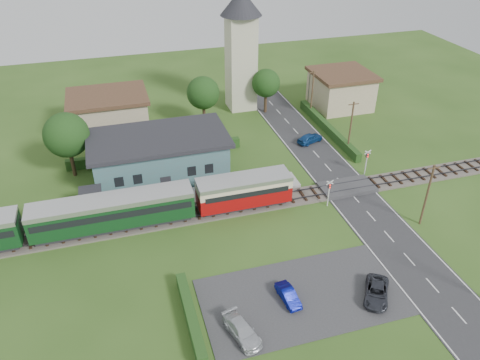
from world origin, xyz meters
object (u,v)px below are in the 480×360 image
object	(u,v)px
pedestrian_near	(230,181)
house_west	(109,113)
equipment_hut	(92,201)
crossing_signal_near	(329,189)
car_park_blue	(288,295)
station_building	(160,156)
car_park_dark	(377,292)
train	(80,217)
car_park_silver	(242,331)
church_tower	(241,42)
house_east	(341,89)
car_on_road	(310,138)
pedestrian_far	(132,202)
crossing_signal_far	(367,159)

from	to	relation	value
pedestrian_near	house_west	bearing A→B (deg)	-40.09
equipment_hut	pedestrian_near	distance (m)	15.07
crossing_signal_near	car_park_blue	distance (m)	14.86
station_building	car_park_dark	distance (m)	28.83
train	car_park_silver	xyz separation A→B (m)	(11.66, -16.50, -1.51)
church_tower	house_east	bearing A→B (deg)	-14.93
car_on_road	pedestrian_near	world-z (taller)	pedestrian_near
pedestrian_near	house_east	bearing A→B (deg)	-122.65
equipment_hut	pedestrian_far	distance (m)	4.12
house_west	crossing_signal_near	xyz separation A→B (m)	(21.40, -25.41, -0.65)
station_building	crossing_signal_far	world-z (taller)	station_building
house_west	pedestrian_far	world-z (taller)	house_west
crossing_signal_near	church_tower	bearing A→B (deg)	92.82
station_building	crossing_signal_far	xyz separation A→B (m)	(23.60, -6.60, -0.55)
station_building	crossing_signal_near	xyz separation A→B (m)	(16.40, -11.40, -0.55)
crossing_signal_far	car_park_silver	xyz separation A→B (m)	(-21.10, -18.89, -1.48)
car_on_road	pedestrian_far	world-z (taller)	pedestrian_far
train	pedestrian_far	world-z (taller)	train
car_park_blue	pedestrian_near	world-z (taller)	pedestrian_near
pedestrian_far	equipment_hut	bearing A→B (deg)	84.14
house_east	crossing_signal_far	bearing A→B (deg)	-108.08
equipment_hut	train	distance (m)	3.43
equipment_hut	train	world-z (taller)	train
crossing_signal_far	train	bearing A→B (deg)	-175.82
pedestrian_near	train	bearing A→B (deg)	30.13
car_park_silver	car_park_blue	bearing A→B (deg)	11.89
equipment_hut	car_park_blue	distance (m)	23.04
house_east	car_on_road	world-z (taller)	house_east
equipment_hut	station_building	size ratio (longest dim) A/B	0.16
house_west	crossing_signal_far	xyz separation A→B (m)	(28.60, -20.61, -0.65)
equipment_hut	train	bearing A→B (deg)	-110.00
station_building	church_tower	xyz separation A→B (m)	(15.00, 17.01, 7.53)
crossing_signal_near	car_on_road	world-z (taller)	crossing_signal_near
train	car_on_road	world-z (taller)	train
station_building	car_on_road	world-z (taller)	station_building
pedestrian_near	crossing_signal_far	bearing A→B (deg)	-165.17
crossing_signal_far	car_park_blue	size ratio (longest dim) A/B	1.04
car_park_dark	house_west	bearing A→B (deg)	149.87
crossing_signal_far	pedestrian_near	distance (m)	16.59
equipment_hut	car_park_dark	bearing A→B (deg)	-40.23
car_park_blue	car_park_silver	bearing A→B (deg)	-158.29
car_park_silver	car_park_dark	distance (m)	12.02
car_on_road	car_park_dark	xyz separation A→B (m)	(-6.00, -27.60, -0.04)
train	pedestrian_far	distance (m)	5.83
station_building	car_park_blue	xyz separation A→B (m)	(7.26, -23.01, -2.09)
station_building	house_east	bearing A→B (deg)	23.44
house_west	pedestrian_near	bearing A→B (deg)	-58.39
station_building	house_west	distance (m)	14.87
church_tower	car_on_road	bearing A→B (deg)	-68.87
car_on_road	car_park_silver	xyz separation A→B (m)	(-18.00, -28.26, -0.03)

